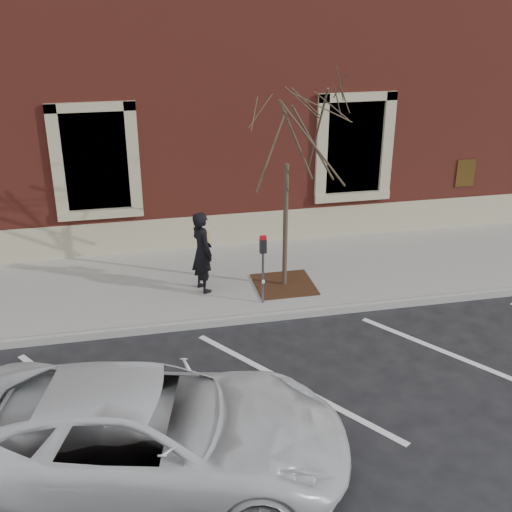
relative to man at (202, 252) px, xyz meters
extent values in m
plane|color=#28282B|center=(0.99, -1.24, -1.00)|extent=(120.00, 120.00, 0.00)
cube|color=#A29F98|center=(0.99, 0.51, -0.93)|extent=(40.00, 3.50, 0.15)
cube|color=#9E9E99|center=(0.99, -1.29, -0.93)|extent=(40.00, 0.12, 0.15)
cube|color=maroon|center=(0.99, 6.51, 3.00)|extent=(40.00, 8.50, 8.00)
cube|color=tan|center=(0.99, 2.29, -0.45)|extent=(40.00, 0.06, 0.80)
cube|color=black|center=(-2.01, 2.41, 1.40)|extent=(1.40, 0.30, 2.20)
cube|color=tan|center=(-2.01, 2.24, 0.20)|extent=(1.90, 0.20, 0.20)
cube|color=black|center=(3.99, 2.41, 1.40)|extent=(1.40, 0.30, 2.20)
cube|color=tan|center=(3.99, 2.24, 0.20)|extent=(1.90, 0.20, 0.20)
imported|color=black|center=(0.00, 0.00, 0.00)|extent=(0.60, 0.73, 1.71)
cylinder|color=#595B60|center=(1.09, -0.83, -0.31)|extent=(0.05, 0.05, 1.09)
cube|color=black|center=(1.09, -0.83, 0.37)|extent=(0.13, 0.10, 0.28)
cube|color=#B90C18|center=(1.09, -0.83, 0.55)|extent=(0.12, 0.09, 0.07)
cube|color=white|center=(1.09, -0.88, -0.37)|extent=(0.05, 0.00, 0.08)
cube|color=#412014|center=(1.70, -0.15, -0.84)|extent=(1.22, 1.22, 0.03)
cylinder|color=#4D3A2E|center=(1.70, -0.15, 0.47)|extent=(0.10, 0.10, 2.64)
imported|color=silver|center=(-1.42, -5.12, -0.27)|extent=(5.73, 3.58, 1.48)
camera|label=1|loc=(-1.39, -11.94, 5.17)|focal=45.00mm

